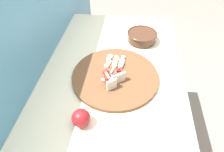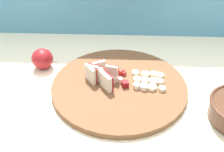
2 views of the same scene
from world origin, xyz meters
name	(u,v)px [view 1 (image 1 of 2)]	position (x,y,z in m)	size (l,w,h in m)	color
ground	(112,151)	(0.00, 0.00, 0.00)	(10.00, 10.00, 0.00)	gray
tiled_countertop	(112,124)	(0.00, 0.00, 0.44)	(1.32, 0.73, 0.89)	beige
tile_backsplash	(49,97)	(0.00, 0.39, 0.67)	(2.40, 0.04, 1.35)	#4C8EB2
cutting_board	(115,76)	(0.01, -0.02, 0.89)	(0.44, 0.44, 0.02)	brown
apple_wedge_fan	(112,80)	(-0.06, -0.01, 0.93)	(0.11, 0.10, 0.06)	#A32323
apple_dice_pile	(111,76)	(-0.01, 0.00, 0.91)	(0.09, 0.10, 0.02)	maroon
banana_slice_rows	(115,62)	(0.10, -0.01, 0.91)	(0.11, 0.11, 0.02)	#F4EAC6
ceramic_bowl	(142,36)	(0.35, -0.15, 0.92)	(0.19, 0.19, 0.06)	#4C2D1E
whole_apple	(81,118)	(-0.27, 0.09, 0.92)	(0.08, 0.08, 0.08)	maroon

